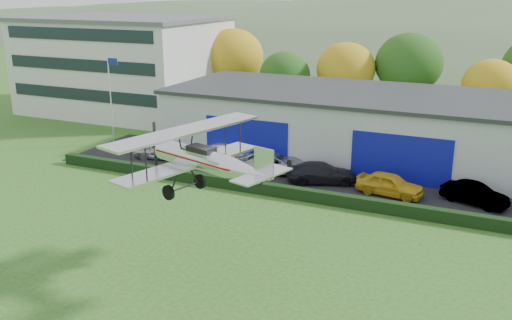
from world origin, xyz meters
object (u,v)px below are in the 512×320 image
at_px(car_1, 228,153).
at_px(flagpole, 111,92).
at_px(car_5, 475,194).
at_px(car_2, 273,164).
at_px(office_block, 126,64).
at_px(car_4, 390,184).
at_px(hangar, 415,129).
at_px(car_0, 158,150).
at_px(car_3, 322,173).
at_px(biplane, 203,158).

bearing_deg(car_1, flagpole, 87.80).
relative_size(car_1, car_5, 1.05).
bearing_deg(car_2, flagpole, 60.04).
xyz_separation_m(office_block, car_4, (32.84, -15.65, -4.40)).
bearing_deg(car_5, car_1, 105.33).
height_order(hangar, car_5, hangar).
bearing_deg(flagpole, car_5, -3.98).
relative_size(car_0, car_3, 0.79).
xyz_separation_m(flagpole, car_2, (15.82, -1.53, -4.00)).
xyz_separation_m(car_2, biplane, (2.75, -15.39, 5.14)).
height_order(car_0, car_5, car_5).
height_order(office_block, biplane, office_block).
bearing_deg(car_1, car_5, -95.46).
height_order(hangar, office_block, office_block).
distance_m(car_2, biplane, 16.45).
distance_m(car_1, car_3, 8.58).
bearing_deg(car_3, car_5, -110.86).
relative_size(car_0, car_1, 0.91).
bearing_deg(flagpole, car_4, -6.11).
bearing_deg(car_0, car_3, -102.53).
distance_m(hangar, car_5, 9.76).
height_order(flagpole, car_1, flagpole).
bearing_deg(flagpole, hangar, 13.51).
distance_m(car_3, biplane, 15.73).
xyz_separation_m(office_block, car_2, (23.94, -14.53, -4.43)).
bearing_deg(car_0, office_block, 31.36).
bearing_deg(office_block, car_3, -28.41).
xyz_separation_m(car_3, car_5, (10.23, 0.01, -0.04)).
height_order(office_block, car_5, office_block).
bearing_deg(car_3, car_2, 60.84).
relative_size(flagpole, car_1, 1.84).
bearing_deg(car_3, car_1, 57.53).
height_order(car_1, biplane, biplane).
bearing_deg(car_4, flagpole, 92.32).
bearing_deg(car_0, car_4, -103.98).
bearing_deg(car_1, car_4, -99.86).
bearing_deg(car_1, office_block, 55.30).
bearing_deg(office_block, car_5, -21.58).
xyz_separation_m(car_0, car_2, (9.97, 0.39, 0.06)).
relative_size(flagpole, car_5, 1.93).
bearing_deg(flagpole, car_3, -6.06).
bearing_deg(car_0, hangar, -79.23).
height_order(office_block, car_2, office_block).
bearing_deg(car_2, car_5, -116.71).
distance_m(hangar, car_0, 20.69).
relative_size(hangar, flagpole, 5.08).
distance_m(car_0, car_1, 5.75).
distance_m(car_1, biplane, 18.74).
height_order(flagpole, car_3, flagpole).
distance_m(car_5, biplane, 19.44).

